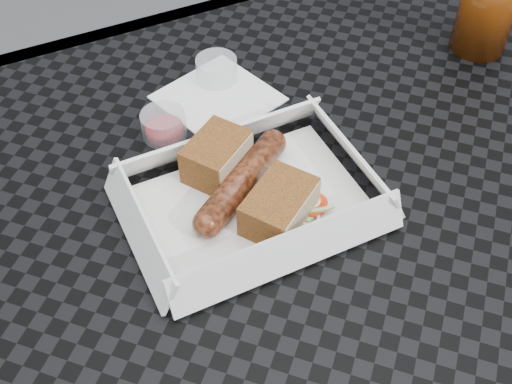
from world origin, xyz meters
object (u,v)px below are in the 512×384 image
bratwurst (242,181)px  drink_glass (490,1)px  patio_table (341,238)px  food_tray (252,204)px

bratwurst → drink_glass: (0.38, 0.10, 0.05)m
bratwurst → drink_glass: drink_glass is taller
patio_table → food_tray: size_ratio=3.64×
bratwurst → patio_table: bearing=-25.9°
food_tray → bratwurst: size_ratio=1.62×
patio_table → food_tray: 0.13m
patio_table → food_tray: food_tray is taller
patio_table → bratwurst: size_ratio=5.89×
patio_table → food_tray: bearing=163.2°
food_tray → bratwurst: 0.03m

